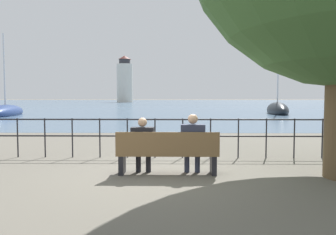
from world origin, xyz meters
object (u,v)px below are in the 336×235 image
object	(u,v)px
sailboat_2	(5,112)
harbor_lighthouse	(125,81)
seated_person_left	(143,143)
sailboat_1	(277,110)
park_bench	(168,153)
seated_person_right	(193,141)

from	to	relation	value
sailboat_2	harbor_lighthouse	distance (m)	98.03
seated_person_left	sailboat_1	size ratio (longest dim) A/B	0.10
park_bench	sailboat_1	bearing A→B (deg)	68.16
sailboat_1	seated_person_left	bearing A→B (deg)	-103.84
park_bench	seated_person_left	size ratio (longest dim) A/B	1.78
sailboat_2	harbor_lighthouse	world-z (taller)	harbor_lighthouse
seated_person_right	sailboat_1	xyz separation A→B (m)	(10.19, 26.65, -0.30)
seated_person_right	sailboat_2	bearing A→B (deg)	124.47
seated_person_right	harbor_lighthouse	bearing A→B (deg)	99.08
seated_person_right	sailboat_2	xyz separation A→B (m)	(-16.00, 23.31, -0.39)
seated_person_left	seated_person_right	distance (m)	1.05
park_bench	sailboat_1	distance (m)	28.79
sailboat_1	sailboat_2	size ratio (longest dim) A/B	1.43
park_bench	seated_person_right	bearing A→B (deg)	8.34
seated_person_left	sailboat_1	distance (m)	28.92
seated_person_left	sailboat_1	bearing A→B (deg)	67.14
seated_person_left	seated_person_right	xyz separation A→B (m)	(1.05, -0.00, 0.04)
sailboat_1	sailboat_2	xyz separation A→B (m)	(-26.19, -3.34, -0.09)
seated_person_left	sailboat_2	xyz separation A→B (m)	(-14.96, 23.31, -0.35)
park_bench	sailboat_1	xyz separation A→B (m)	(10.71, 26.73, -0.05)
park_bench	seated_person_right	world-z (taller)	seated_person_right
seated_person_right	sailboat_2	size ratio (longest dim) A/B	0.15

